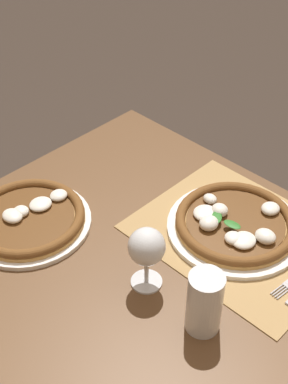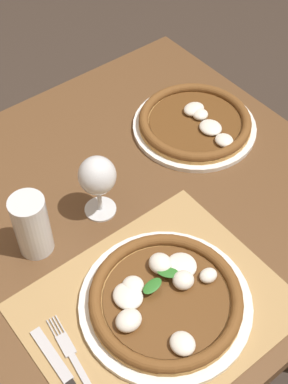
{
  "view_description": "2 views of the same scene",
  "coord_description": "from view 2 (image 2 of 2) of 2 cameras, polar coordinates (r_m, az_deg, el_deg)",
  "views": [
    {
      "loc": [
        -0.4,
        0.59,
        1.65
      ],
      "look_at": [
        0.29,
        -0.12,
        0.82
      ],
      "focal_mm": 50.0,
      "sensor_mm": 36.0,
      "label": 1
    },
    {
      "loc": [
        -0.24,
        -0.61,
        1.66
      ],
      "look_at": [
        0.21,
        -0.03,
        0.8
      ],
      "focal_mm": 50.0,
      "sensor_mm": 36.0,
      "label": 2
    }
  ],
  "objects": [
    {
      "name": "dining_table",
      "position": [
        1.21,
        -8.87,
        -8.86
      ],
      "size": [
        1.36,
        0.92,
        0.74
      ],
      "color": "brown",
      "rests_on": "ground"
    },
    {
      "name": "paper_placemat",
      "position": [
        1.04,
        1.3,
        -12.29
      ],
      "size": [
        0.47,
        0.39,
        0.0
      ],
      "primitive_type": "cube",
      "color": "#A88451",
      "rests_on": "dining_table"
    },
    {
      "name": "pizza_near",
      "position": [
        1.03,
        2.27,
        -11.34
      ],
      "size": [
        0.33,
        0.33,
        0.05
      ],
      "color": "white",
      "rests_on": "paper_placemat"
    },
    {
      "name": "pizza_far",
      "position": [
        1.35,
        5.49,
        7.36
      ],
      "size": [
        0.31,
        0.31,
        0.04
      ],
      "color": "white",
      "rests_on": "dining_table"
    },
    {
      "name": "wine_glass",
      "position": [
        1.1,
        -5.0,
        1.52
      ],
      "size": [
        0.08,
        0.08,
        0.16
      ],
      "color": "silver",
      "rests_on": "dining_table"
    },
    {
      "name": "pint_glass",
      "position": [
        1.09,
        -11.86,
        -3.59
      ],
      "size": [
        0.07,
        0.07,
        0.15
      ],
      "color": "silver",
      "rests_on": "dining_table"
    },
    {
      "name": "fork",
      "position": [
        1.0,
        -7.38,
        -17.45
      ],
      "size": [
        0.04,
        0.2,
        0.0
      ],
      "color": "#B7B7BC",
      "rests_on": "paper_placemat"
    },
    {
      "name": "knife",
      "position": [
        0.99,
        -8.41,
        -18.78
      ],
      "size": [
        0.02,
        0.22,
        0.01
      ],
      "color": "black",
      "rests_on": "paper_placemat"
    }
  ]
}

